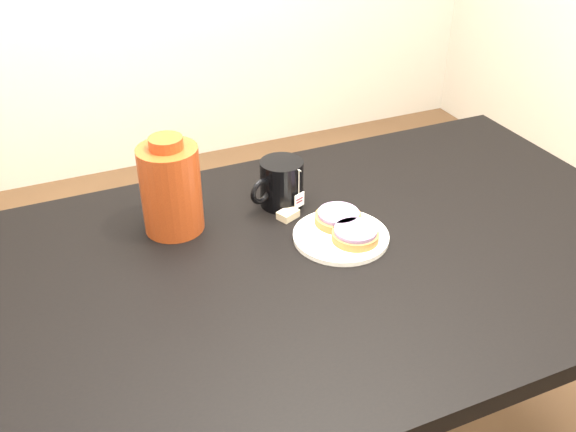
{
  "coord_description": "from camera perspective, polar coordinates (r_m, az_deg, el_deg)",
  "views": [
    {
      "loc": [
        -0.56,
        -0.95,
        1.52
      ],
      "look_at": [
        -0.11,
        0.08,
        0.81
      ],
      "focal_mm": 40.0,
      "sensor_mm": 36.0,
      "label": 1
    }
  ],
  "objects": [
    {
      "name": "table",
      "position": [
        1.4,
        5.31,
        -5.56
      ],
      "size": [
        1.4,
        0.9,
        0.75
      ],
      "color": "black",
      "rests_on": "ground_plane"
    },
    {
      "name": "plate",
      "position": [
        1.37,
        4.72,
        -1.74
      ],
      "size": [
        0.2,
        0.2,
        0.02
      ],
      "color": "white",
      "rests_on": "table"
    },
    {
      "name": "bagel_back",
      "position": [
        1.4,
        4.49,
        -0.13
      ],
      "size": [
        0.13,
        0.13,
        0.03
      ],
      "color": "brown",
      "rests_on": "plate"
    },
    {
      "name": "bagel_front",
      "position": [
        1.35,
        6.0,
        -1.63
      ],
      "size": [
        0.14,
        0.14,
        0.03
      ],
      "color": "brown",
      "rests_on": "plate"
    },
    {
      "name": "mug",
      "position": [
        1.46,
        -0.64,
        2.93
      ],
      "size": [
        0.16,
        0.13,
        0.11
      ],
      "rotation": [
        0.0,
        0.0,
        0.39
      ],
      "color": "black",
      "rests_on": "table"
    },
    {
      "name": "teabag_pouch",
      "position": [
        1.43,
        -0.0,
        0.15
      ],
      "size": [
        0.05,
        0.05,
        0.02
      ],
      "primitive_type": "cube",
      "rotation": [
        0.0,
        0.0,
        0.41
      ],
      "color": "#C6B793",
      "rests_on": "table"
    },
    {
      "name": "bagel_package",
      "position": [
        1.38,
        -10.38,
        2.48
      ],
      "size": [
        0.13,
        0.13,
        0.22
      ],
      "rotation": [
        0.0,
        0.0,
        -0.03
      ],
      "color": "maroon",
      "rests_on": "table"
    }
  ]
}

